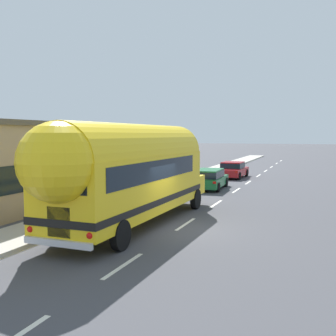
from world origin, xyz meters
TOP-DOWN VIEW (x-y plane):
  - ground_plane at (0.00, 0.00)m, footprint 300.00×300.00m
  - lane_markings at (-2.60, 12.67)m, footprint 3.83×80.00m
  - sidewalk_slab at (-4.91, 10.00)m, footprint 2.42×90.00m
  - painted_bus at (-1.87, -0.42)m, footprint 2.77×12.34m
  - car_lead at (-1.83, 11.67)m, footprint 2.01×4.38m
  - car_second at (-1.81, 19.46)m, footprint 2.07×4.45m

SIDE VIEW (x-z plane):
  - ground_plane at x=0.00m, z-range 0.00..0.00m
  - lane_markings at x=-2.60m, z-range 0.00..0.01m
  - sidewalk_slab at x=-4.91m, z-range 0.00..0.15m
  - car_second at x=-1.81m, z-range 0.05..1.42m
  - car_lead at x=-1.83m, z-range 0.10..1.47m
  - painted_bus at x=-1.87m, z-range 0.24..4.36m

